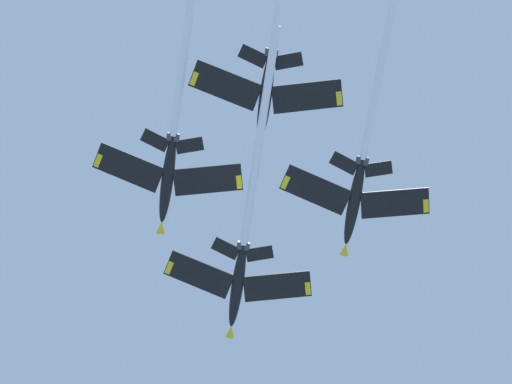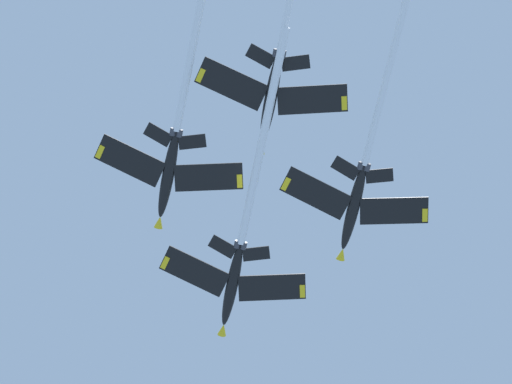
{
  "view_description": "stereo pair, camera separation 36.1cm",
  "coord_description": "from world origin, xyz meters",
  "views": [
    {
      "loc": [
        -10.09,
        2.07,
        1.51
      ],
      "look_at": [
        -7.34,
        -3.85,
        158.02
      ],
      "focal_mm": 83.61,
      "sensor_mm": 36.0,
      "label": 1
    },
    {
      "loc": [
        -9.76,
        2.21,
        1.51
      ],
      "look_at": [
        -7.34,
        -3.85,
        158.02
      ],
      "focal_mm": 83.61,
      "sensor_mm": 36.0,
      "label": 2
    }
  ],
  "objects": [
    {
      "name": "jet_lead",
      "position": [
        -4.34,
        -7.34,
        158.28
      ],
      "size": [
        27.76,
        35.45,
        11.95
      ],
      "color": "black"
    },
    {
      "name": "jet_left_wing",
      "position": [
        -1.83,
        9.2,
        156.66
      ],
      "size": [
        27.63,
        35.24,
        10.49
      ],
      "color": "black"
    },
    {
      "name": "jet_right_wing",
      "position": [
        -22.67,
        -4.5,
        156.42
      ],
      "size": [
        28.01,
        34.98,
        11.94
      ],
      "color": "black"
    },
    {
      "name": "jet_slot",
      "position": [
        -16.65,
        11.51,
        153.57
      ],
      "size": [
        25.37,
        32.66,
        9.69
      ],
      "color": "black"
    }
  ]
}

